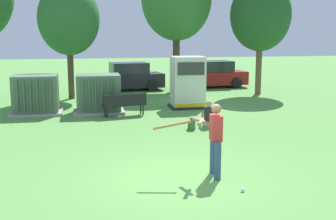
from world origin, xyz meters
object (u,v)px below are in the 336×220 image
Objects in this scene: transformer_west at (36,95)px; transformer_mid_west at (98,94)px; park_bench at (125,103)px; parked_car_left_of_center at (212,75)px; parked_car_leftmost at (127,77)px; generator_enclosure at (188,83)px; seated_spectator at (209,116)px; sports_ball at (243,190)px; backpack at (192,123)px; batter at (213,136)px.

transformer_mid_west is at bearing -4.39° from transformer_west.
park_bench is 0.43× the size of parked_car_left_of_center.
parked_car_leftmost is (1.91, 7.01, -0.04)m from transformer_mid_west.
transformer_west is 0.91× the size of generator_enclosure.
transformer_west reaches higher than seated_spectator.
backpack is at bearing 86.11° from sports_ball.
sports_ball is 6.68m from seated_spectator.
parked_car_left_of_center is (9.75, 7.27, -0.04)m from transformer_west.
park_bench is 8.06m from batter.
parked_car_leftmost is at bearing -175.09° from parked_car_left_of_center.
generator_enclosure is 3.42m from park_bench.
sports_ball is at bearing -79.48° from park_bench.
backpack is at bearing -53.55° from park_bench.
transformer_west is at bearing 149.88° from seated_spectator.
generator_enclosure is at bearing 87.60° from seated_spectator.
seated_spectator is at bearing 27.74° from backpack.
generator_enclosure reaches higher than transformer_mid_west.
parked_car_left_of_center is (6.18, 8.50, 0.22)m from park_bench.
generator_enclosure is at bearing -114.79° from parked_car_left_of_center.
sports_ball is 0.09× the size of seated_spectator.
backpack is 0.10× the size of parked_car_leftmost.
backpack is at bearing -35.71° from transformer_west.
transformer_west is 2.56m from transformer_mid_west.
backpack is (3.12, -3.88, -0.57)m from transformer_mid_west.
backpack is at bearing -152.26° from seated_spectator.
parked_car_leftmost is at bearing 74.75° from transformer_mid_west.
seated_spectator is at bearing -92.40° from generator_enclosure.
generator_enclosure is at bearing 2.94° from transformer_west.
seated_spectator reaches higher than backpack.
transformer_west is 10.40m from batter.
transformer_west is 6.57m from generator_enclosure.
sports_ball is 0.02× the size of parked_car_left_of_center.
batter is at bearing -98.50° from backpack.
seated_spectator is at bearing 80.22° from sports_ball.
sports_ball is (-1.30, -10.61, -1.09)m from generator_enclosure.
batter is 0.40× the size of parked_car_leftmost.
batter is 15.99m from parked_car_leftmost.
transformer_west is 12.16m from parked_car_left_of_center.
transformer_mid_west is at bearing 104.71° from batter.
transformer_mid_west is 10.37m from parked_car_left_of_center.
sports_ball is (2.69, -10.08, -0.74)m from transformer_mid_west.
transformer_west is at bearing -177.06° from generator_enclosure.
transformer_mid_west is at bearing 137.50° from seated_spectator.
parked_car_leftmost reaches higher than seated_spectator.
transformer_west is 7.39m from seated_spectator.
seated_spectator is (1.13, 6.57, 0.33)m from sports_ball.
batter is 1.49m from sports_ball.
transformer_west is at bearing 117.06° from sports_ball.
backpack is (0.76, 5.09, -0.76)m from batter.
park_bench is at bearing -19.05° from transformer_west.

